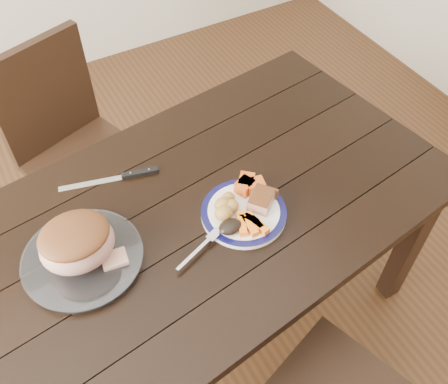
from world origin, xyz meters
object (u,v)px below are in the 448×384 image
serving_platter (83,259)px  dining_table (199,226)px  pork_slice (261,200)px  fork (202,246)px  chair_far (72,141)px  carving_knife (128,175)px  roast_joint (77,244)px  dinner_plate (244,213)px

serving_platter → dining_table: bearing=1.6°
pork_slice → fork: pork_slice is taller
serving_platter → pork_slice: pork_slice is taller
chair_far → carving_knife: chair_far is taller
pork_slice → roast_joint: 0.54m
pork_slice → dinner_plate: bearing=175.2°
chair_far → serving_platter: chair_far is taller
pork_slice → serving_platter: bearing=171.0°
chair_far → carving_knife: (0.08, -0.51, 0.23)m
pork_slice → roast_joint: roast_joint is taller
pork_slice → carving_knife: bearing=133.2°
pork_slice → chair_far: bearing=114.6°
dinner_plate → fork: fork is taller
carving_knife → fork: bearing=-64.0°
dinner_plate → roast_joint: roast_joint is taller
chair_far → serving_platter: bearing=59.1°
dinner_plate → carving_knife: dinner_plate is taller
dinner_plate → fork: bearing=-162.7°
dining_table → serving_platter: (-0.37, -0.01, 0.10)m
pork_slice → fork: size_ratio=0.47×
roast_joint → dining_table: bearing=1.6°
dinner_plate → fork: 0.18m
dining_table → dinner_plate: 0.17m
carving_knife → dinner_plate: bearing=-37.8°
chair_far → roast_joint: 0.82m
carving_knife → dining_table: bearing=-44.5°
serving_platter → pork_slice: bearing=-9.0°
dining_table → dinner_plate: bearing=-39.6°
chair_far → carving_knife: size_ratio=2.95×
chair_far → carving_knife: bearing=79.5°
dinner_plate → roast_joint: size_ratio=1.27×
fork → roast_joint: bearing=136.1°
roast_joint → carving_knife: 0.34m
dining_table → roast_joint: (-0.37, -0.01, 0.18)m
dinner_plate → pork_slice: size_ratio=3.17×
chair_far → serving_platter: size_ratio=2.82×
serving_platter → carving_knife: serving_platter is taller
dinner_plate → fork: size_ratio=1.50×
roast_joint → chair_far: bearing=78.1°
fork → carving_knife: bearing=81.0°
chair_far → serving_platter: (-0.16, -0.74, 0.23)m
roast_joint → carving_knife: bearing=45.7°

